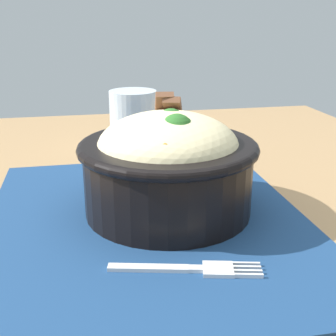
{
  "coord_description": "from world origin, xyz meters",
  "views": [
    {
      "loc": [
        0.46,
        -0.07,
        0.94
      ],
      "look_at": [
        0.01,
        0.02,
        0.78
      ],
      "focal_mm": 47.56,
      "sensor_mm": 36.0,
      "label": 1
    }
  ],
  "objects": [
    {
      "name": "table",
      "position": [
        0.0,
        0.0,
        0.66
      ],
      "size": [
        1.03,
        0.92,
        0.73
      ],
      "color": "#99754C",
      "rests_on": "ground_plane"
    },
    {
      "name": "placemat",
      "position": [
        0.03,
        -0.01,
        0.73
      ],
      "size": [
        0.4,
        0.34,
        0.0
      ],
      "primitive_type": "cube",
      "rotation": [
        0.0,
        0.0,
        -0.01
      ],
      "color": "navy",
      "rests_on": "table"
    },
    {
      "name": "bowl",
      "position": [
        0.01,
        0.02,
        0.79
      ],
      "size": [
        0.21,
        0.21,
        0.13
      ],
      "color": "black",
      "rests_on": "placemat"
    },
    {
      "name": "fork",
      "position": [
        0.14,
        0.01,
        0.73
      ],
      "size": [
        0.04,
        0.13,
        0.0
      ],
      "color": "silver",
      "rests_on": "placemat"
    },
    {
      "name": "drinking_glass",
      "position": [
        -0.25,
        0.01,
        0.77
      ],
      "size": [
        0.08,
        0.08,
        0.09
      ],
      "color": "silver",
      "rests_on": "table"
    }
  ]
}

